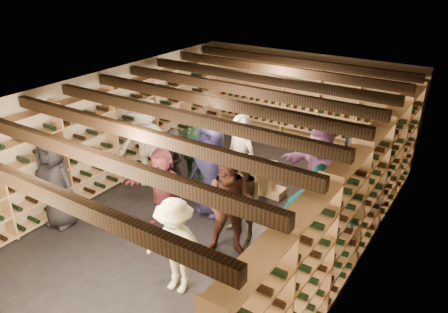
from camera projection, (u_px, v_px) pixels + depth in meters
ground at (214, 215)px, 8.29m from camera, size 8.00×8.00×0.00m
walls at (213, 158)px, 7.79m from camera, size 5.52×8.02×2.40m
ceiling at (213, 93)px, 7.28m from camera, size 5.50×8.00×0.01m
ceiling_joists at (213, 101)px, 7.34m from camera, size 5.40×7.12×0.18m
wine_rack_left at (112, 135)px, 9.12m from camera, size 0.32×7.50×2.15m
wine_rack_right at (354, 206)px, 6.56m from camera, size 0.32×7.50×2.15m
wine_rack_back at (301, 108)px, 10.75m from camera, size 4.70×0.30×2.15m
crate_stack_left at (262, 177)px, 8.98m from camera, size 0.54×0.40×0.68m
crate_stack_right at (235, 163)px, 9.99m from camera, size 0.57×0.45×0.34m
crate_loose at (272, 191)px, 8.97m from camera, size 0.52×0.36×0.17m
person_0 at (55, 183)px, 7.69m from camera, size 0.88×0.63×1.69m
person_1 at (173, 167)px, 8.44m from camera, size 0.65×0.52×1.54m
person_2 at (243, 199)px, 7.39m from camera, size 0.85×0.74×1.48m
person_3 at (176, 246)px, 6.17m from camera, size 1.02×0.65×1.51m
person_4 at (314, 222)px, 6.39m from camera, size 1.20×0.85×1.89m
person_5 at (163, 187)px, 7.77m from camera, size 1.44×0.76×1.48m
person_6 at (212, 169)px, 8.04m from camera, size 0.97×0.71×1.83m
person_7 at (240, 164)px, 8.16m from camera, size 0.79×0.61×1.90m
person_8 at (231, 206)px, 6.85m from camera, size 1.09×0.99×1.83m
person_9 at (147, 143)px, 9.03m from camera, size 1.42×1.16×1.91m
person_10 at (192, 152)px, 8.93m from camera, size 1.01×0.47×1.68m
person_11 at (318, 173)px, 7.98m from camera, size 1.71×1.16×1.77m
person_12 at (355, 174)px, 7.80m from camera, size 1.07×0.86×1.90m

